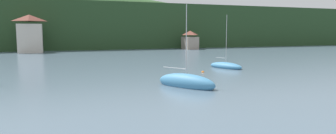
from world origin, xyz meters
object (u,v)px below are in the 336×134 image
(sailboat_far_4, at_px, (226,66))
(mooring_buoy_near, at_px, (203,72))
(sailboat_mid_5, at_px, (186,83))
(shore_building_west, at_px, (30,34))
(shore_building_westcentral, at_px, (190,40))

(sailboat_far_4, height_order, mooring_buoy_near, sailboat_far_4)
(sailboat_far_4, bearing_deg, sailboat_mid_5, -64.19)
(mooring_buoy_near, bearing_deg, shore_building_west, 115.98)
(mooring_buoy_near, bearing_deg, shore_building_westcentral, 67.27)
(sailboat_far_4, xyz_separation_m, sailboat_mid_5, (-11.59, -11.85, 0.13))
(sailboat_far_4, xyz_separation_m, mooring_buoy_near, (-5.30, -3.06, -0.28))
(shore_building_westcentral, distance_m, mooring_buoy_near, 53.44)
(sailboat_far_4, distance_m, sailboat_mid_5, 16.58)
(sailboat_far_4, relative_size, mooring_buoy_near, 20.14)
(shore_building_westcentral, xyz_separation_m, mooring_buoy_near, (-20.62, -49.23, -2.73))
(shore_building_west, relative_size, sailboat_mid_5, 1.14)
(sailboat_mid_5, xyz_separation_m, mooring_buoy_near, (6.29, 8.79, -0.41))
(shore_building_west, distance_m, sailboat_mid_5, 60.55)
(shore_building_westcentral, bearing_deg, sailboat_far_4, -108.36)
(sailboat_mid_5, distance_m, mooring_buoy_near, 10.82)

